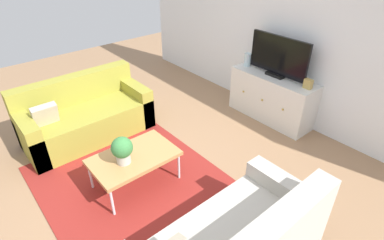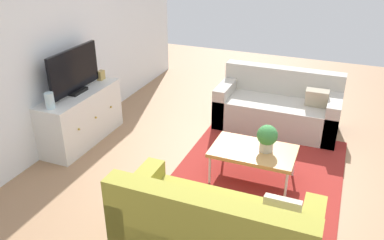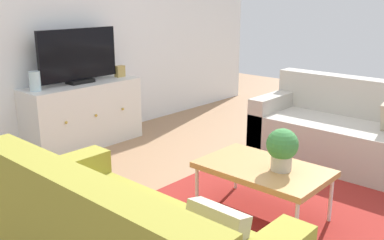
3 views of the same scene
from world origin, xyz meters
The scene contains 10 objects.
ground_plane centered at (0.00, 0.00, 0.00)m, with size 10.00×10.00×0.00m, color #997251.
wall_back centered at (0.00, 2.55, 1.35)m, with size 6.40×0.12×2.70m, color white.
area_rug centered at (0.00, -0.15, 0.01)m, with size 2.50×1.90×0.01m, color maroon.
couch_right_side centered at (1.43, -0.10, 0.29)m, with size 0.81×1.71×0.83m.
coffee_table centered at (-0.08, -0.11, 0.37)m, with size 0.59×0.94×0.41m.
potted_plant centered at (-0.05, -0.24, 0.58)m, with size 0.23×0.23×0.31m.
tv_console centered at (-0.01, 2.27, 0.35)m, with size 1.31×0.47×0.71m.
flat_screen_tv centered at (-0.01, 2.29, 1.00)m, with size 0.94×0.16×0.58m.
glass_vase centered at (-0.54, 2.27, 0.81)m, with size 0.11×0.11×0.20m, color silver.
mantel_clock centered at (0.52, 2.27, 0.77)m, with size 0.11×0.07×0.13m, color tan.
Camera 3 is at (-2.67, -1.71, 1.62)m, focal length 40.77 mm.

